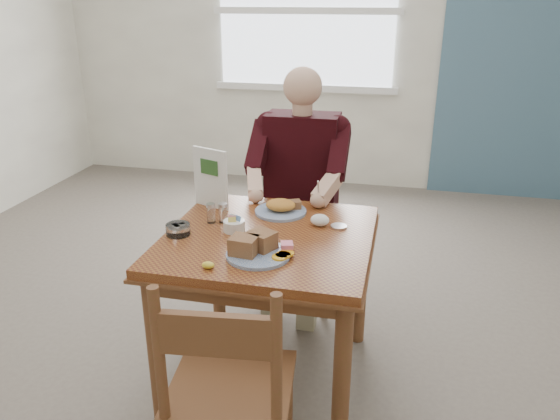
% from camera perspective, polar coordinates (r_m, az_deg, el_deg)
% --- Properties ---
extents(floor, '(6.00, 6.00, 0.00)m').
position_cam_1_polar(floor, '(2.80, -1.10, -16.73)').
color(floor, '#5E554C').
rests_on(floor, ground).
extents(wall_back, '(5.50, 0.00, 5.50)m').
position_cam_1_polar(wall_back, '(5.16, 7.35, 17.72)').
color(wall_back, white).
rests_on(wall_back, ground).
extents(accent_panel, '(1.60, 0.02, 2.80)m').
position_cam_1_polar(accent_panel, '(5.22, 25.76, 15.91)').
color(accent_panel, '#44677E').
rests_on(accent_panel, ground).
extents(lemon_wedge, '(0.06, 0.05, 0.03)m').
position_cam_1_polar(lemon_wedge, '(2.13, -7.52, -5.73)').
color(lemon_wedge, yellow).
rests_on(lemon_wedge, table).
extents(napkin, '(0.09, 0.08, 0.05)m').
position_cam_1_polar(napkin, '(2.49, 4.19, -1.06)').
color(napkin, white).
rests_on(napkin, table).
extents(metal_dish, '(0.09, 0.09, 0.01)m').
position_cam_1_polar(metal_dish, '(2.49, 6.16, -1.72)').
color(metal_dish, silver).
rests_on(metal_dish, table).
extents(window, '(1.72, 0.04, 1.42)m').
position_cam_1_polar(window, '(5.18, 2.74, 20.09)').
color(window, white).
rests_on(window, wall_back).
extents(table, '(0.92, 0.92, 0.75)m').
position_cam_1_polar(table, '(2.45, -1.21, -4.96)').
color(table, brown).
rests_on(table, ground).
extents(chair_far, '(0.42, 0.42, 0.95)m').
position_cam_1_polar(chair_far, '(3.23, 2.30, -1.33)').
color(chair_far, brown).
rests_on(chair_far, ground).
extents(chair_near, '(0.47, 0.47, 0.95)m').
position_cam_1_polar(chair_near, '(1.96, -5.39, -18.44)').
color(chair_near, brown).
rests_on(chair_near, ground).
extents(diner, '(0.53, 0.56, 1.39)m').
position_cam_1_polar(diner, '(3.03, 2.07, 3.82)').
color(diner, gray).
rests_on(diner, chair_far).
extents(near_plate, '(0.31, 0.31, 0.09)m').
position_cam_1_polar(near_plate, '(2.21, -2.43, -3.97)').
color(near_plate, white).
rests_on(near_plate, table).
extents(far_plate, '(0.33, 0.33, 0.07)m').
position_cam_1_polar(far_plate, '(2.64, 0.17, 0.24)').
color(far_plate, white).
rests_on(far_plate, table).
extents(caddy, '(0.12, 0.12, 0.07)m').
position_cam_1_polar(caddy, '(2.44, -4.81, -1.64)').
color(caddy, white).
rests_on(caddy, table).
extents(shakers, '(0.10, 0.07, 0.09)m').
position_cam_1_polar(shakers, '(2.53, -6.60, -0.29)').
color(shakers, white).
rests_on(shakers, table).
extents(creamer, '(0.13, 0.13, 0.05)m').
position_cam_1_polar(creamer, '(2.44, -10.61, -1.99)').
color(creamer, white).
rests_on(creamer, table).
extents(menu, '(0.19, 0.09, 0.30)m').
position_cam_1_polar(menu, '(2.69, -7.27, 3.36)').
color(menu, white).
rests_on(menu, table).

